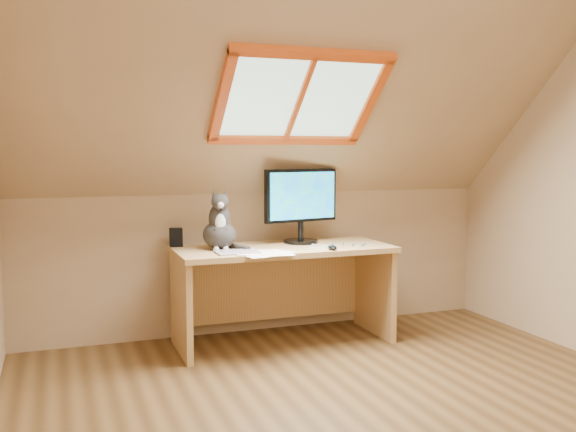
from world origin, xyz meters
name	(u,v)px	position (x,y,z in m)	size (l,w,h in m)	color
ground	(376,422)	(0.00, 0.00, 0.00)	(3.50, 3.50, 0.00)	brown
room_shell	(390,121)	(0.00, -0.09, 1.43)	(3.52, 3.52, 2.41)	tan
desk	(280,275)	(0.02, 1.44, 0.45)	(1.45, 0.64, 0.66)	tan
monitor	(301,201)	(0.19, 1.49, 0.96)	(0.56, 0.24, 0.52)	black
cat	(220,228)	(-0.41, 1.41, 0.80)	(0.25, 0.29, 0.40)	#383432
desk_speaker	(176,237)	(-0.66, 1.63, 0.72)	(0.08, 0.08, 0.12)	black
graphics_tablet	(237,252)	(-0.35, 1.21, 0.67)	(0.26, 0.19, 0.01)	#B2B2B7
mouse	(332,248)	(0.27, 1.12, 0.68)	(0.05, 0.09, 0.03)	black
papers	(276,253)	(-0.12, 1.12, 0.67)	(0.35, 0.30, 0.01)	white
cables	(337,246)	(0.36, 1.26, 0.67)	(0.51, 0.26, 0.01)	silver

